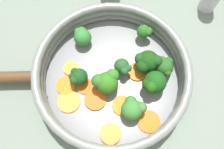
{
  "coord_description": "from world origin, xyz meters",
  "views": [
    {
      "loc": [
        0.13,
        -0.1,
        0.46
      ],
      "look_at": [
        0.0,
        0.0,
        0.03
      ],
      "focal_mm": 35.0,
      "sensor_mm": 36.0,
      "label": 1
    }
  ],
  "objects_px": {
    "broccoli_floret_2": "(132,109)",
    "broccoli_floret_4": "(145,32)",
    "broccoli_floret_0": "(165,66)",
    "broccoli_floret_5": "(107,82)",
    "carrot_slice_8": "(71,68)",
    "skillet": "(112,78)",
    "carrot_slice_0": "(111,134)",
    "carrot_slice_3": "(66,86)",
    "broccoli_floret_1": "(123,68)",
    "broccoli_floret_8": "(78,77)",
    "carrot_slice_1": "(95,99)",
    "carrot_slice_5": "(149,121)",
    "broccoli_floret_7": "(154,83)",
    "carrot_slice_6": "(122,105)",
    "broccoli_floret_3": "(81,37)",
    "carrot_slice_2": "(85,86)",
    "broccoli_floret_6": "(147,62)",
    "carrot_slice_7": "(137,72)",
    "carrot_slice_4": "(69,101)"
  },
  "relations": [
    {
      "from": "carrot_slice_2",
      "to": "broccoli_floret_8",
      "type": "height_order",
      "value": "broccoli_floret_8"
    },
    {
      "from": "carrot_slice_7",
      "to": "broccoli_floret_3",
      "type": "height_order",
      "value": "broccoli_floret_3"
    },
    {
      "from": "carrot_slice_3",
      "to": "broccoli_floret_5",
      "type": "height_order",
      "value": "broccoli_floret_5"
    },
    {
      "from": "carrot_slice_1",
      "to": "broccoli_floret_2",
      "type": "height_order",
      "value": "broccoli_floret_2"
    },
    {
      "from": "broccoli_floret_5",
      "to": "broccoli_floret_6",
      "type": "bearing_deg",
      "value": 80.83
    },
    {
      "from": "carrot_slice_0",
      "to": "carrot_slice_7",
      "type": "xyz_separation_m",
      "value": [
        -0.07,
        0.12,
        -0.0
      ]
    },
    {
      "from": "broccoli_floret_0",
      "to": "broccoli_floret_5",
      "type": "bearing_deg",
      "value": -110.58
    },
    {
      "from": "broccoli_floret_8",
      "to": "broccoli_floret_1",
      "type": "bearing_deg",
      "value": 64.44
    },
    {
      "from": "carrot_slice_5",
      "to": "carrot_slice_0",
      "type": "bearing_deg",
      "value": -109.63
    },
    {
      "from": "broccoli_floret_7",
      "to": "carrot_slice_4",
      "type": "bearing_deg",
      "value": -117.57
    },
    {
      "from": "carrot_slice_6",
      "to": "broccoli_floret_3",
      "type": "xyz_separation_m",
      "value": [
        -0.17,
        0.02,
        0.02
      ]
    },
    {
      "from": "broccoli_floret_1",
      "to": "carrot_slice_7",
      "type": "bearing_deg",
      "value": 53.22
    },
    {
      "from": "carrot_slice_7",
      "to": "broccoli_floret_6",
      "type": "bearing_deg",
      "value": 84.81
    },
    {
      "from": "broccoli_floret_1",
      "to": "broccoli_floret_8",
      "type": "xyz_separation_m",
      "value": [
        -0.04,
        -0.09,
        -0.0
      ]
    },
    {
      "from": "carrot_slice_5",
      "to": "broccoli_floret_8",
      "type": "relative_size",
      "value": 1.11
    },
    {
      "from": "broccoli_floret_2",
      "to": "broccoli_floret_4",
      "type": "bearing_deg",
      "value": 131.68
    },
    {
      "from": "carrot_slice_3",
      "to": "carrot_slice_6",
      "type": "xyz_separation_m",
      "value": [
        0.11,
        0.07,
        0.0
      ]
    },
    {
      "from": "broccoli_floret_4",
      "to": "broccoli_floret_7",
      "type": "xyz_separation_m",
      "value": [
        0.1,
        -0.06,
        0.01
      ]
    },
    {
      "from": "broccoli_floret_5",
      "to": "broccoli_floret_1",
      "type": "bearing_deg",
      "value": 96.43
    },
    {
      "from": "broccoli_floret_2",
      "to": "broccoli_floret_8",
      "type": "relative_size",
      "value": 1.16
    },
    {
      "from": "carrot_slice_1",
      "to": "broccoli_floret_2",
      "type": "xyz_separation_m",
      "value": [
        0.06,
        0.04,
        0.02
      ]
    },
    {
      "from": "broccoli_floret_0",
      "to": "broccoli_floret_3",
      "type": "xyz_separation_m",
      "value": [
        -0.16,
        -0.1,
        0.0
      ]
    },
    {
      "from": "broccoli_floret_4",
      "to": "broccoli_floret_3",
      "type": "bearing_deg",
      "value": -123.34
    },
    {
      "from": "broccoli_floret_7",
      "to": "carrot_slice_6",
      "type": "bearing_deg",
      "value": -95.54
    },
    {
      "from": "broccoli_floret_1",
      "to": "broccoli_floret_2",
      "type": "bearing_deg",
      "value": -27.17
    },
    {
      "from": "carrot_slice_3",
      "to": "broccoli_floret_2",
      "type": "height_order",
      "value": "broccoli_floret_2"
    },
    {
      "from": "carrot_slice_8",
      "to": "broccoli_floret_5",
      "type": "distance_m",
      "value": 0.09
    },
    {
      "from": "carrot_slice_7",
      "to": "broccoli_floret_6",
      "type": "height_order",
      "value": "broccoli_floret_6"
    },
    {
      "from": "carrot_slice_7",
      "to": "broccoli_floret_0",
      "type": "distance_m",
      "value": 0.06
    },
    {
      "from": "carrot_slice_3",
      "to": "broccoli_floret_2",
      "type": "relative_size",
      "value": 0.86
    },
    {
      "from": "carrot_slice_0",
      "to": "broccoli_floret_7",
      "type": "height_order",
      "value": "broccoli_floret_7"
    },
    {
      "from": "carrot_slice_7",
      "to": "broccoli_floret_4",
      "type": "height_order",
      "value": "broccoli_floret_4"
    },
    {
      "from": "broccoli_floret_0",
      "to": "broccoli_floret_8",
      "type": "xyz_separation_m",
      "value": [
        -0.09,
        -0.16,
        0.0
      ]
    },
    {
      "from": "broccoli_floret_2",
      "to": "broccoli_floret_4",
      "type": "height_order",
      "value": "broccoli_floret_2"
    },
    {
      "from": "carrot_slice_8",
      "to": "broccoli_floret_2",
      "type": "xyz_separation_m",
      "value": [
        0.15,
        0.05,
        0.02
      ]
    },
    {
      "from": "carrot_slice_7",
      "to": "broccoli_floret_1",
      "type": "relative_size",
      "value": 1.04
    },
    {
      "from": "carrot_slice_1",
      "to": "carrot_slice_7",
      "type": "distance_m",
      "value": 0.11
    },
    {
      "from": "carrot_slice_1",
      "to": "broccoli_floret_1",
      "type": "height_order",
      "value": "broccoli_floret_1"
    },
    {
      "from": "carrot_slice_5",
      "to": "broccoli_floret_1",
      "type": "distance_m",
      "value": 0.12
    },
    {
      "from": "carrot_slice_2",
      "to": "broccoli_floret_7",
      "type": "distance_m",
      "value": 0.14
    },
    {
      "from": "broccoli_floret_3",
      "to": "broccoli_floret_1",
      "type": "bearing_deg",
      "value": 13.05
    },
    {
      "from": "skillet",
      "to": "carrot_slice_0",
      "type": "bearing_deg",
      "value": -38.85
    },
    {
      "from": "broccoli_floret_0",
      "to": "broccoli_floret_7",
      "type": "xyz_separation_m",
      "value": [
        0.01,
        -0.04,
        0.01
      ]
    },
    {
      "from": "broccoli_floret_2",
      "to": "broccoli_floret_8",
      "type": "bearing_deg",
      "value": -158.65
    },
    {
      "from": "carrot_slice_1",
      "to": "broccoli_floret_8",
      "type": "bearing_deg",
      "value": -177.3
    },
    {
      "from": "carrot_slice_3",
      "to": "broccoli_floret_5",
      "type": "xyz_separation_m",
      "value": [
        0.05,
        0.07,
        0.03
      ]
    },
    {
      "from": "carrot_slice_1",
      "to": "broccoli_floret_8",
      "type": "relative_size",
      "value": 1.11
    },
    {
      "from": "skillet",
      "to": "carrot_slice_2",
      "type": "height_order",
      "value": "carrot_slice_2"
    },
    {
      "from": "carrot_slice_3",
      "to": "broccoli_floret_0",
      "type": "height_order",
      "value": "broccoli_floret_0"
    },
    {
      "from": "carrot_slice_8",
      "to": "broccoli_floret_6",
      "type": "distance_m",
      "value": 0.17
    }
  ]
}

